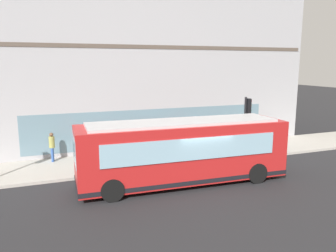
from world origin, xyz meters
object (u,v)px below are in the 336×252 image
object	(u,v)px
city_bus_nearside	(183,152)
traffic_light_near_corner	(247,115)
pedestrian_by_light_pole	(283,136)
pedestrian_walking_along_curb	(222,139)
fire_hydrant	(199,151)
pedestrian_near_building_entrance	(52,145)

from	to	relation	value
city_bus_nearside	traffic_light_near_corner	world-z (taller)	traffic_light_near_corner
pedestrian_by_light_pole	city_bus_nearside	bearing A→B (deg)	108.86
traffic_light_near_corner	pedestrian_walking_along_curb	xyz separation A→B (m)	(0.67, 1.27, -1.54)
pedestrian_walking_along_curb	fire_hydrant	bearing A→B (deg)	90.84
traffic_light_near_corner	pedestrian_by_light_pole	size ratio (longest dim) A/B	2.20
fire_hydrant	pedestrian_walking_along_curb	bearing A→B (deg)	-89.16
city_bus_nearside	pedestrian_near_building_entrance	world-z (taller)	city_bus_nearside
traffic_light_near_corner	pedestrian_near_building_entrance	xyz separation A→B (m)	(2.75, 11.20, -1.54)
pedestrian_walking_along_curb	pedestrian_by_light_pole	world-z (taller)	pedestrian_walking_along_curb
city_bus_nearside	pedestrian_by_light_pole	world-z (taller)	city_bus_nearside
city_bus_nearside	traffic_light_near_corner	distance (m)	6.20
pedestrian_near_building_entrance	pedestrian_walking_along_curb	size ratio (longest dim) A/B	1.01
fire_hydrant	city_bus_nearside	bearing A→B (deg)	143.55
traffic_light_near_corner	city_bus_nearside	bearing A→B (deg)	117.09
fire_hydrant	pedestrian_near_building_entrance	size ratio (longest dim) A/B	0.44
fire_hydrant	pedestrian_walking_along_curb	xyz separation A→B (m)	(0.02, -1.62, 0.61)
pedestrian_walking_along_curb	traffic_light_near_corner	bearing A→B (deg)	-117.86
fire_hydrant	pedestrian_by_light_pole	size ratio (longest dim) A/B	0.45
city_bus_nearside	traffic_light_near_corner	size ratio (longest dim) A/B	2.82
city_bus_nearside	pedestrian_walking_along_curb	distance (m)	5.42
pedestrian_walking_along_curb	pedestrian_near_building_entrance	bearing A→B (deg)	78.17
pedestrian_near_building_entrance	fire_hydrant	bearing A→B (deg)	-104.20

